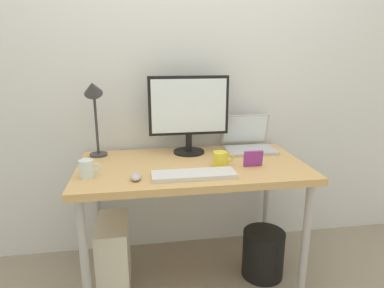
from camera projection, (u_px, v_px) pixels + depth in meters
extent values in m
plane|color=gray|center=(192.00, 273.00, 2.16)|extent=(6.00, 6.00, 0.00)
cube|color=silver|center=(182.00, 65.00, 2.21)|extent=(4.40, 0.04, 2.60)
cube|color=tan|center=(192.00, 167.00, 1.97)|extent=(1.32, 0.71, 0.04)
cylinder|color=#B2B2B7|center=(85.00, 262.00, 1.70)|extent=(0.04, 0.04, 0.71)
cylinder|color=#B2B2B7|center=(305.00, 241.00, 1.88)|extent=(0.04, 0.04, 0.71)
cylinder|color=#B2B2B7|center=(98.00, 210.00, 2.26)|extent=(0.04, 0.04, 0.71)
cylinder|color=#B2B2B7|center=(267.00, 198.00, 2.44)|extent=(0.04, 0.04, 0.71)
cylinder|color=black|center=(189.00, 152.00, 2.18)|extent=(0.20, 0.20, 0.01)
cylinder|color=black|center=(189.00, 143.00, 2.16)|extent=(0.04, 0.04, 0.11)
cube|color=black|center=(189.00, 106.00, 2.10)|extent=(0.51, 0.03, 0.37)
cube|color=white|center=(189.00, 106.00, 2.08)|extent=(0.47, 0.01, 0.33)
cube|color=#B2B2B7|center=(250.00, 150.00, 2.20)|extent=(0.32, 0.22, 0.02)
cube|color=#B2B2B7|center=(245.00, 129.00, 2.30)|extent=(0.32, 0.06, 0.21)
cube|color=white|center=(245.00, 129.00, 2.29)|extent=(0.30, 0.04, 0.18)
cylinder|color=#333338|center=(99.00, 154.00, 2.12)|extent=(0.11, 0.11, 0.01)
cylinder|color=#333338|center=(96.00, 124.00, 2.07)|extent=(0.02, 0.02, 0.38)
cone|color=#333338|center=(93.00, 88.00, 1.97)|extent=(0.11, 0.14, 0.13)
cube|color=silver|center=(194.00, 175.00, 1.75)|extent=(0.44, 0.14, 0.02)
ellipsoid|color=#B2B2B7|center=(136.00, 177.00, 1.71)|extent=(0.06, 0.09, 0.03)
cylinder|color=yellow|center=(220.00, 159.00, 1.91)|extent=(0.09, 0.09, 0.08)
torus|color=yellow|center=(230.00, 158.00, 1.92)|extent=(0.05, 0.01, 0.05)
cylinder|color=silver|center=(86.00, 169.00, 1.74)|extent=(0.07, 0.07, 0.09)
torus|color=silver|center=(96.00, 167.00, 1.75)|extent=(0.05, 0.01, 0.05)
cube|color=purple|center=(253.00, 158.00, 1.91)|extent=(0.11, 0.03, 0.09)
cube|color=silver|center=(114.00, 254.00, 2.01)|extent=(0.18, 0.36, 0.42)
cylinder|color=black|center=(263.00, 254.00, 2.12)|extent=(0.26, 0.26, 0.30)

